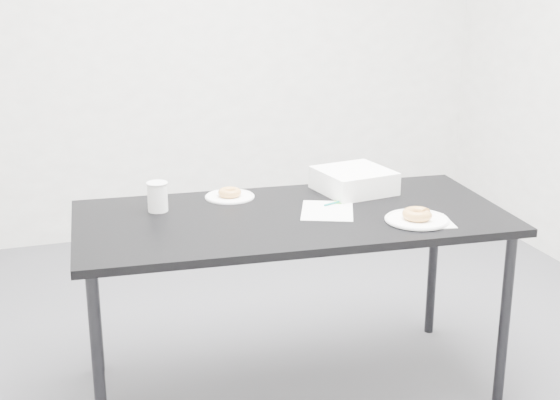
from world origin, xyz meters
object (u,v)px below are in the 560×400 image
object	(u,v)px
pen	(335,203)
coffee_cup	(158,197)
donut_near	(417,214)
donut_far	(230,192)
table	(292,228)
bakery_box	(354,180)
plate_far	(230,197)
scorecard	(327,211)
plate_near	(417,220)

from	to	relation	value
pen	coffee_cup	distance (m)	0.73
donut_near	donut_far	xyz separation A→B (m)	(-0.61, 0.53, -0.01)
table	bakery_box	size ratio (longest dim) A/B	6.03
plate_far	donut_far	world-z (taller)	donut_far
scorecard	plate_far	xyz separation A→B (m)	(-0.33, 0.30, 0.00)
pen	table	bearing A→B (deg)	177.58
pen	scorecard	bearing A→B (deg)	-151.52
table	coffee_cup	distance (m)	0.55
coffee_cup	table	bearing A→B (deg)	-22.33
scorecard	coffee_cup	size ratio (longest dim) A/B	2.15
pen	coffee_cup	bearing A→B (deg)	148.72
coffee_cup	bakery_box	size ratio (longest dim) A/B	0.41
donut_near	plate_near	bearing A→B (deg)	0.00
table	donut_far	xyz separation A→B (m)	(-0.18, 0.30, 0.08)
scorecard	donut_near	distance (m)	0.36
table	plate_near	distance (m)	0.50
plate_far	donut_far	distance (m)	0.02
pen	coffee_cup	world-z (taller)	coffee_cup
table	donut_near	xyz separation A→B (m)	(0.43, -0.23, 0.09)
bakery_box	donut_far	bearing A→B (deg)	162.78
table	scorecard	distance (m)	0.16
pen	donut_far	xyz separation A→B (m)	(-0.39, 0.23, 0.02)
donut_near	donut_far	distance (m)	0.81
table	pen	xyz separation A→B (m)	(0.22, 0.07, 0.06)
bakery_box	pen	bearing A→B (deg)	-143.27
scorecard	pen	distance (m)	0.10
coffee_cup	scorecard	bearing A→B (deg)	-17.90
scorecard	plate_near	size ratio (longest dim) A/B	1.05
donut_near	plate_far	bearing A→B (deg)	139.05
table	plate_near	bearing A→B (deg)	-24.28
plate_far	coffee_cup	world-z (taller)	coffee_cup
donut_near	donut_far	bearing A→B (deg)	139.05
pen	donut_far	size ratio (longest dim) A/B	1.22
donut_near	coffee_cup	xyz separation A→B (m)	(-0.93, 0.44, 0.03)
scorecard	coffee_cup	distance (m)	0.68
donut_far	bakery_box	bearing A→B (deg)	-8.24
coffee_cup	bakery_box	distance (m)	0.86
donut_near	pen	bearing A→B (deg)	125.61
plate_near	scorecard	bearing A→B (deg)	141.13
donut_near	plate_far	xyz separation A→B (m)	(-0.61, 0.53, -0.03)
table	coffee_cup	world-z (taller)	coffee_cup
donut_near	coffee_cup	size ratio (longest dim) A/B	0.97
plate_near	bakery_box	distance (m)	0.46
scorecard	bakery_box	bearing A→B (deg)	69.16
scorecard	donut_far	bearing A→B (deg)	159.70
donut_far	plate_near	bearing A→B (deg)	-40.95
plate_far	coffee_cup	distance (m)	0.34
scorecard	plate_near	world-z (taller)	plate_near
plate_near	donut_near	world-z (taller)	donut_near
table	bakery_box	bearing A→B (deg)	35.32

